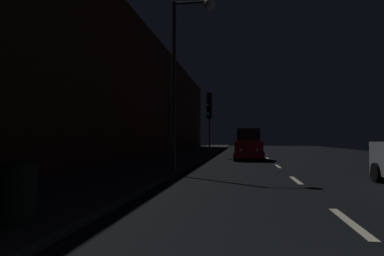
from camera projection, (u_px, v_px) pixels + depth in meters
name	position (u px, v px, depth m)	size (l,w,h in m)	color
ground	(265.00, 157.00, 26.95)	(25.48, 84.00, 0.02)	black
sidewalk_left	(185.00, 155.00, 27.93)	(4.40, 84.00, 0.15)	#28282B
building_facade_left	(143.00, 92.00, 25.01)	(0.80, 63.00, 9.79)	#472319
lane_centerline	(284.00, 171.00, 14.78)	(0.16, 21.29, 0.01)	beige
traffic_light_far_left	(209.00, 111.00, 24.93)	(0.37, 0.48, 4.84)	#38383A
streetlamp_overhead	(186.00, 58.00, 13.09)	(1.70, 0.44, 6.87)	#2D2D30
trash_bin_curbside	(18.00, 192.00, 5.04)	(0.55, 0.55, 0.93)	black
car_approaching_headlights	(248.00, 146.00, 22.53)	(1.93, 4.17, 2.10)	maroon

